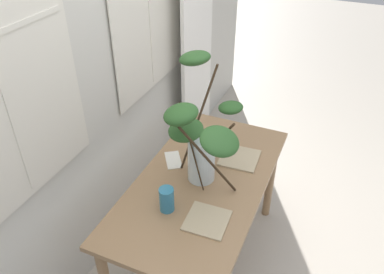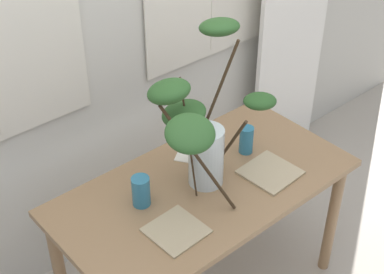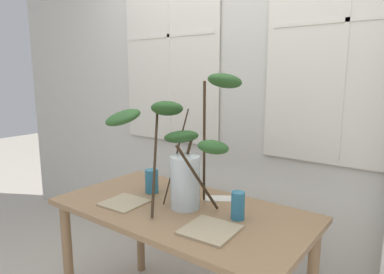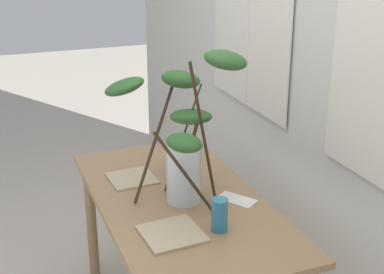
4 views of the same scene
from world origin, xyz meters
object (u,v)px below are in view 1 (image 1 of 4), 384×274
at_px(vase_with_branches, 200,135).
at_px(plate_square_right, 239,158).
at_px(dining_table, 202,193).
at_px(plate_square_left, 207,220).
at_px(drinking_glass_blue_left, 167,199).
at_px(drinking_glass_blue_right, 213,140).

height_order(vase_with_branches, plate_square_right, vase_with_branches).
height_order(dining_table, plate_square_left, plate_square_left).
relative_size(vase_with_branches, drinking_glass_blue_left, 5.18).
distance_m(vase_with_branches, drinking_glass_blue_left, 0.38).
height_order(dining_table, plate_square_right, plate_square_right).
height_order(vase_with_branches, drinking_glass_blue_left, vase_with_branches).
bearing_deg(plate_square_right, plate_square_left, -179.37).
bearing_deg(drinking_glass_blue_right, vase_with_branches, -172.61).
xyz_separation_m(dining_table, plate_square_left, (-0.28, -0.14, 0.11)).
distance_m(vase_with_branches, drinking_glass_blue_right, 0.41).
relative_size(drinking_glass_blue_right, plate_square_right, 0.60).
distance_m(dining_table, drinking_glass_blue_right, 0.36).
relative_size(dining_table, drinking_glass_blue_right, 9.90).
bearing_deg(drinking_glass_blue_left, dining_table, -15.86).
distance_m(drinking_glass_blue_left, drinking_glass_blue_right, 0.60).
distance_m(drinking_glass_blue_left, plate_square_right, 0.61).
xyz_separation_m(vase_with_branches, plate_square_right, (0.29, -0.15, -0.31)).
bearing_deg(plate_square_left, dining_table, 27.14).
xyz_separation_m(dining_table, drinking_glass_blue_right, (0.32, 0.05, 0.17)).
height_order(plate_square_left, plate_square_right, plate_square_right).
bearing_deg(drinking_glass_blue_left, plate_square_left, -88.58).
bearing_deg(drinking_glass_blue_right, plate_square_left, -161.64).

